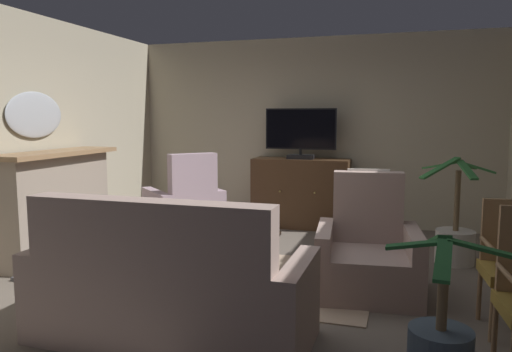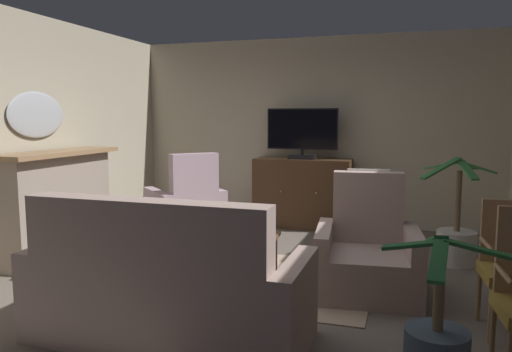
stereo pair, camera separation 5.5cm
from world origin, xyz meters
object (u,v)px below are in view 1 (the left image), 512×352
fireplace (58,208)px  potted_plant_small_fern_corner (455,241)px  armchair_angled_to_table (185,210)px  armchair_beside_cabinet (368,256)px  wall_mirror_oval (35,115)px  coffee_table (231,241)px  tv_cabinet (301,195)px  tv_remote (239,236)px  television (301,132)px  sofa_floral (167,294)px

fireplace → potted_plant_small_fern_corner: fireplace is taller
armchair_angled_to_table → armchair_beside_cabinet: (2.56, -1.53, -0.01)m
wall_mirror_oval → coffee_table: size_ratio=0.92×
tv_cabinet → tv_remote: (-0.06, -2.59, -0.01)m
tv_cabinet → tv_remote: tv_cabinet is taller
television → coffee_table: 2.67m
coffee_table → tv_remote: (0.10, -0.05, 0.07)m
sofa_floral → armchair_beside_cabinet: 1.95m
sofa_floral → wall_mirror_oval: bearing=147.3°
television → tv_remote: bearing=-91.4°
sofa_floral → armchair_beside_cabinet: armchair_beside_cabinet is taller
fireplace → tv_cabinet: bearing=45.2°
wall_mirror_oval → potted_plant_small_fern_corner: (4.57, 1.07, -1.38)m
fireplace → television: television is taller
television → tv_remote: size_ratio=6.00×
tv_cabinet → television: size_ratio=1.36×
wall_mirror_oval → tv_cabinet: (2.58, 2.34, -1.15)m
fireplace → tv_cabinet: size_ratio=1.23×
coffee_table → armchair_beside_cabinet: size_ratio=0.85×
wall_mirror_oval → armchair_angled_to_table: (1.16, 1.43, -1.29)m
armchair_angled_to_table → armchair_beside_cabinet: bearing=-30.8°
fireplace → coffee_table: size_ratio=1.81×
tv_cabinet → armchair_beside_cabinet: 2.70m
sofa_floral → armchair_angled_to_table: armchair_angled_to_table is taller
tv_cabinet → armchair_beside_cabinet: (1.14, -2.44, -0.15)m
television → sofa_floral: television is taller
wall_mirror_oval → television: size_ratio=0.86×
wall_mirror_oval → armchair_angled_to_table: wall_mirror_oval is taller
tv_cabinet → armchair_angled_to_table: bearing=-147.2°
fireplace → armchair_angled_to_table: fireplace is taller
television → wall_mirror_oval: bearing=-138.3°
tv_remote → potted_plant_small_fern_corner: 2.45m
fireplace → wall_mirror_oval: 1.08m
television → sofa_floral: 3.99m
wall_mirror_oval → coffee_table: wall_mirror_oval is taller
coffee_table → potted_plant_small_fern_corner: (2.15, 1.26, -0.15)m
sofa_floral → coffee_table: bearing=90.7°
wall_mirror_oval → coffee_table: 2.72m
tv_remote → armchair_beside_cabinet: armchair_beside_cabinet is taller
fireplace → tv_remote: 2.28m
television → potted_plant_small_fern_corner: television is taller
coffee_table → sofa_floral: size_ratio=0.47×
coffee_table → tv_remote: tv_remote is taller
armchair_beside_cabinet → potted_plant_small_fern_corner: bearing=54.0°
tv_remote → sofa_floral: sofa_floral is taller
potted_plant_small_fern_corner → fireplace: bearing=-166.1°
wall_mirror_oval → armchair_beside_cabinet: bearing=-1.5°
tv_cabinet → wall_mirror_oval: bearing=-137.7°
armchair_angled_to_table → sofa_floral: bearing=-66.9°
tv_remote → armchair_beside_cabinet: size_ratio=0.15×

